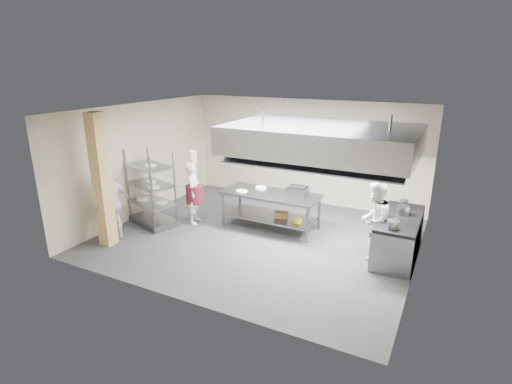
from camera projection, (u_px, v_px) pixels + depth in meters
The scene contains 23 objects.
floor at pixel (259, 237), 9.54m from camera, with size 7.00×7.00×0.00m, color #28282A.
ceiling at pixel (259, 110), 8.61m from camera, with size 7.00×7.00×0.00m, color silver.
wall_back at pixel (305, 152), 11.62m from camera, with size 7.00×7.00×0.00m, color tan.
wall_left at pixel (141, 160), 10.60m from camera, with size 6.00×6.00×0.00m, color tan.
wall_right at pixel (423, 199), 7.56m from camera, with size 6.00×6.00×0.00m, color tan.
column at pixel (102, 181), 8.73m from camera, with size 0.30×0.30×3.00m, color tan.
exhaust_hood at pixel (321, 139), 8.57m from camera, with size 4.00×2.50×0.60m, color gray.
hood_strip_a at pixel (282, 150), 9.06m from camera, with size 1.60×0.12×0.04m, color white.
hood_strip_b at pixel (362, 158), 8.28m from camera, with size 1.60×0.12×0.04m, color white.
wall_shelf at pixel (366, 159), 10.70m from camera, with size 1.50×0.28×0.04m, color gray.
island at pixel (270, 210), 9.96m from camera, with size 2.42×1.01×0.91m, color gray, non-canonical shape.
island_worktop at pixel (271, 194), 9.83m from camera, with size 2.42×1.01×0.06m, color gray.
island_undershelf at pixel (270, 216), 10.01m from camera, with size 2.22×0.91×0.04m, color slate.
pass_rack at pixel (151, 188), 10.05m from camera, with size 1.27×0.74×1.90m, color slate, non-canonical shape.
cooking_range at pixel (398, 238), 8.50m from camera, with size 0.80×2.00×0.84m, color gray.
range_top at pixel (401, 218), 8.36m from camera, with size 0.78×1.96×0.06m, color black.
chef_head at pixel (194, 192), 10.18m from camera, with size 0.59×0.39×1.63m, color white.
chef_line at pixel (374, 220), 8.34m from camera, with size 0.81×0.63×1.66m, color white.
chef_plating at pixel (112, 204), 9.22m from camera, with size 1.01×0.42×1.73m, color white.
griddle at pixel (297, 192), 9.53m from camera, with size 0.48×0.37×0.23m, color slate.
wicker_basket at pixel (281, 215), 9.85m from camera, with size 0.33×0.22×0.14m, color olive.
stockpot at pixel (403, 210), 8.44m from camera, with size 0.27×0.27×0.19m, color slate.
plate_stack at pixel (152, 201), 10.16m from camera, with size 0.28×0.28×0.05m, color white.
Camera 1 is at (3.93, -7.81, 3.97)m, focal length 28.00 mm.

